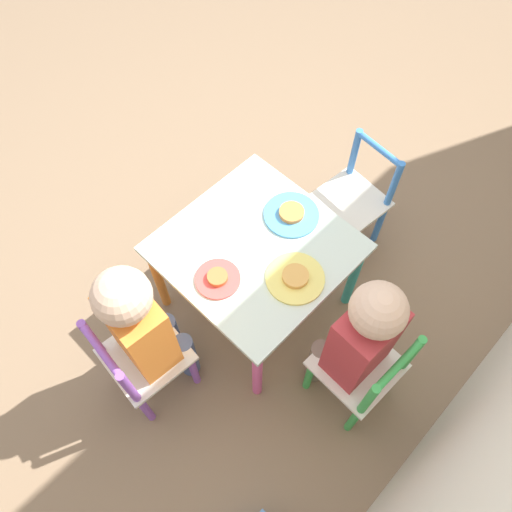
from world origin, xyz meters
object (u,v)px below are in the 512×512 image
plate_left (291,214)px  chair_blue (353,201)px  child_right (143,325)px  plate_back (295,278)px  child_back (359,337)px  chair_green (362,371)px  chair_purple (141,360)px  kids_table (256,255)px  plate_right (218,278)px

plate_left → chair_blue: bearing=171.4°
child_right → plate_back: 0.51m
child_back → plate_back: 0.28m
chair_green → chair_purple: (0.50, -0.57, 0.00)m
kids_table → plate_back: size_ratio=3.02×
plate_right → plate_back: bearing=135.0°
chair_blue → plate_back: bearing=-70.3°
chair_green → chair_blue: same height
chair_blue → plate_left: size_ratio=2.58×
chair_purple → child_back: 0.74m
chair_green → child_back: 0.21m
chair_green → plate_right: bearing=-70.6°
kids_table → plate_left: plate_left is taller
plate_back → plate_left: size_ratio=0.99×
chair_green → plate_right: chair_green is taller
chair_blue → plate_left: chair_blue is taller
child_back → plate_back: size_ratio=3.85×
child_back → child_right: bearing=-46.1°
plate_right → child_right: bearing=-7.7°
chair_purple → child_right: child_right is taller
chair_green → chair_purple: bearing=-46.2°
chair_blue → plate_right: (0.70, -0.05, 0.20)m
child_right → plate_right: child_right is taller
plate_left → kids_table: bearing=-0.0°
kids_table → child_right: size_ratio=0.77×
child_back → plate_back: bearing=-91.5°
chair_purple → plate_left: bearing=-88.8°
child_back → child_right: 0.67m
chair_purple → chair_blue: 1.05m
chair_purple → child_right: size_ratio=0.66×
child_right → plate_right: size_ratio=5.10×
child_back → child_right: (0.44, -0.50, 0.01)m
chair_green → chair_purple: same height
kids_table → plate_back: (0.00, 0.18, 0.07)m
child_back → plate_right: bearing=-68.3°
chair_blue → plate_right: bearing=-88.6°
chair_blue → plate_back: chair_blue is taller
kids_table → chair_green: (0.02, 0.52, -0.13)m
child_right → chair_purple: bearing=90.0°
chair_green → plate_right: 0.58m
child_back → child_right: size_ratio=0.98×
chair_blue → child_right: size_ratio=0.66×
kids_table → plate_back: plate_back is taller
kids_table → chair_purple: (0.52, -0.04, -0.13)m
kids_table → chair_green: 0.54m
kids_table → child_right: (0.46, -0.04, 0.09)m
kids_table → child_back: 0.47m
plate_left → child_back: bearing=66.6°
plate_left → plate_right: bearing=-0.0°
chair_green → plate_back: bearing=-91.3°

